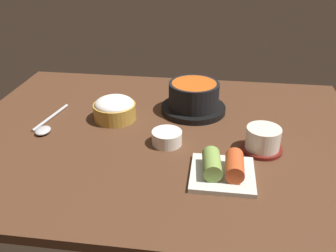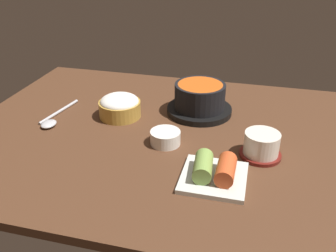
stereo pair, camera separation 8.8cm
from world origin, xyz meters
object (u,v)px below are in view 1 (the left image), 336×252
object	(u,v)px
stone_pot	(194,98)
tea_cup_with_saucer	(263,140)
banchan_cup_center	(167,137)
kimchi_plate	(223,169)
spoon	(46,126)
rice_bowl	(115,108)

from	to	relation	value
stone_pot	tea_cup_with_saucer	distance (cm)	25.13
banchan_cup_center	kimchi_plate	bearing A→B (deg)	-40.93
tea_cup_with_saucer	banchan_cup_center	bearing A→B (deg)	179.86
tea_cup_with_saucer	banchan_cup_center	distance (cm)	21.82
banchan_cup_center	spoon	size ratio (longest dim) A/B	0.39
stone_pot	kimchi_plate	xyz separation A→B (cm)	(8.25, -29.71, -2.14)
banchan_cup_center	spoon	world-z (taller)	banchan_cup_center
tea_cup_with_saucer	kimchi_plate	distance (cm)	14.29
stone_pot	rice_bowl	distance (cm)	21.59
tea_cup_with_saucer	kimchi_plate	size ratio (longest dim) A/B	0.71
tea_cup_with_saucer	spoon	bearing A→B (deg)	176.30
rice_bowl	tea_cup_with_saucer	size ratio (longest dim) A/B	1.21
banchan_cup_center	spoon	xyz separation A→B (cm)	(-31.51, 3.40, -1.13)
kimchi_plate	spoon	distance (cm)	46.91
banchan_cup_center	kimchi_plate	world-z (taller)	kimchi_plate
tea_cup_with_saucer	kimchi_plate	xyz separation A→B (cm)	(-8.77, -11.24, -1.03)
rice_bowl	spoon	world-z (taller)	rice_bowl
rice_bowl	tea_cup_with_saucer	distance (cm)	38.81
stone_pot	spoon	distance (cm)	39.42
kimchi_plate	spoon	xyz separation A→B (cm)	(-44.54, 14.69, -1.23)
tea_cup_with_saucer	rice_bowl	bearing A→B (deg)	163.62
tea_cup_with_saucer	spoon	size ratio (longest dim) A/B	0.51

